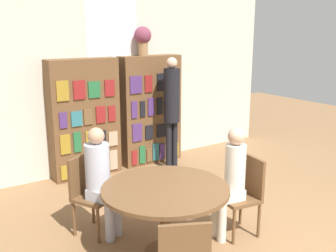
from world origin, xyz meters
TOP-DOWN VIEW (x-y plane):
  - wall_back at (0.00, 3.81)m, footprint 6.40×0.07m
  - bookshelf_left at (-0.60, 3.61)m, footprint 1.09×0.34m
  - bookshelf_right at (0.60, 3.61)m, footprint 1.09×0.34m
  - flower_vase at (0.48, 3.62)m, footprint 0.28×0.28m
  - reading_table at (-0.82, 1.01)m, footprint 1.30×1.30m
  - chair_left_side at (-1.29, 1.88)m, footprint 0.54×0.54m
  - chair_far_side at (0.15, 0.87)m, footprint 0.45×0.45m
  - seated_reader_left at (-1.20, 1.72)m, footprint 0.39×0.41m
  - seated_reader_right at (-0.03, 0.89)m, footprint 0.37×0.27m
  - librarian_standing at (0.70, 3.11)m, footprint 0.26×0.53m

SIDE VIEW (x-z plane):
  - chair_left_side at x=-1.29m, z-range 0.06..0.96m
  - chair_far_side at x=0.15m, z-range 0.06..0.96m
  - reading_table at x=-0.82m, z-range 0.26..1.00m
  - seated_reader_right at x=-0.03m, z-range 0.08..1.35m
  - seated_reader_left at x=-1.20m, z-range 0.09..1.35m
  - bookshelf_left at x=-0.60m, z-range 0.00..1.85m
  - bookshelf_right at x=0.60m, z-range 0.00..1.85m
  - librarian_standing at x=0.70m, z-range 0.19..2.04m
  - wall_back at x=0.00m, z-range 0.01..3.01m
  - flower_vase at x=0.48m, z-range 1.91..2.38m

